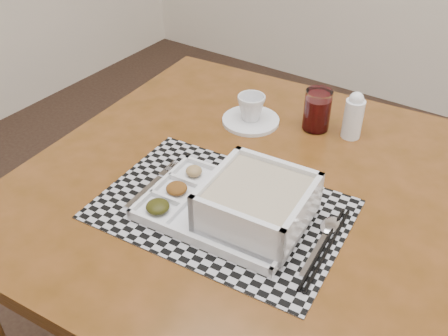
{
  "coord_description": "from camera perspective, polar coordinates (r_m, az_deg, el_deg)",
  "views": [
    {
      "loc": [
        -0.14,
        -0.19,
        1.42
      ],
      "look_at": [
        -0.63,
        0.52,
        0.79
      ],
      "focal_mm": 40.0,
      "sensor_mm": 36.0,
      "label": 1
    }
  ],
  "objects": [
    {
      "name": "cup",
      "position": [
        1.29,
        3.12,
        6.91
      ],
      "size": [
        0.08,
        0.08,
        0.07
      ],
      "primitive_type": "imported",
      "rotation": [
        0.0,
        0.0,
        -0.07
      ],
      "color": "white",
      "rests_on": "saucer"
    },
    {
      "name": "serving_tray",
      "position": [
        0.98,
        2.74,
        -4.29
      ],
      "size": [
        0.34,
        0.25,
        0.09
      ],
      "color": "white",
      "rests_on": "placemat"
    },
    {
      "name": "placemat",
      "position": [
        1.03,
        -0.24,
        -4.73
      ],
      "size": [
        0.53,
        0.38,
        0.0
      ],
      "primitive_type": "cube",
      "rotation": [
        0.0,
        0.0,
        0.08
      ],
      "color": "#9C9CA3",
      "rests_on": "dining_table"
    },
    {
      "name": "chopsticks",
      "position": [
        0.96,
        11.51,
        -8.9
      ],
      "size": [
        0.04,
        0.24,
        0.01
      ],
      "color": "black",
      "rests_on": "placemat"
    },
    {
      "name": "spoon",
      "position": [
        1.0,
        11.79,
        -6.89
      ],
      "size": [
        0.04,
        0.18,
        0.01
      ],
      "color": "silver",
      "rests_on": "placemat"
    },
    {
      "name": "creamer_bottle",
      "position": [
        1.27,
        14.59,
        5.81
      ],
      "size": [
        0.05,
        0.05,
        0.12
      ],
      "color": "white",
      "rests_on": "dining_table"
    },
    {
      "name": "juice_glass",
      "position": [
        1.29,
        10.59,
        6.37
      ],
      "size": [
        0.07,
        0.07,
        0.11
      ],
      "color": "white",
      "rests_on": "dining_table"
    },
    {
      "name": "saucer",
      "position": [
        1.31,
        3.07,
        5.45
      ],
      "size": [
        0.15,
        0.15,
        0.01
      ],
      "primitive_type": "cylinder",
      "color": "white",
      "rests_on": "dining_table"
    },
    {
      "name": "fork",
      "position": [
        1.1,
        -7.92,
        -1.68
      ],
      "size": [
        0.03,
        0.19,
        0.0
      ],
      "color": "silver",
      "rests_on": "placemat"
    },
    {
      "name": "dining_table",
      "position": [
        1.16,
        3.11,
        -4.39
      ],
      "size": [
        1.06,
        1.06,
        0.74
      ],
      "color": "#4A2C0D",
      "rests_on": "ground"
    }
  ]
}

